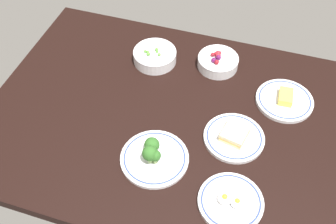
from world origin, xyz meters
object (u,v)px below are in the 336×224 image
(plate_broccoli, at_px, (154,156))
(plate_sandwich, at_px, (234,137))
(bowl_peas, at_px, (155,56))
(plate_cheese, at_px, (285,100))
(plate_eggs, at_px, (231,202))
(bowl_berries, at_px, (218,61))

(plate_broccoli, xyz_separation_m, plate_sandwich, (-0.24, -0.16, -0.01))
(bowl_peas, height_order, plate_cheese, bowl_peas)
(bowl_peas, bearing_deg, plate_eggs, 128.46)
(plate_broccoli, xyz_separation_m, bowl_berries, (-0.10, -0.50, 0.01))
(plate_broccoli, distance_m, plate_eggs, 0.29)
(plate_broccoli, xyz_separation_m, bowl_peas, (0.15, -0.46, 0.01))
(plate_broccoli, distance_m, bowl_peas, 0.48)
(plate_cheese, xyz_separation_m, bowl_berries, (0.28, -0.11, 0.02))
(bowl_berries, bearing_deg, plate_sandwich, 112.07)
(bowl_peas, distance_m, plate_cheese, 0.53)
(plate_cheese, bearing_deg, plate_broccoli, 45.71)
(plate_broccoli, bearing_deg, bowl_peas, -71.65)
(plate_broccoli, relative_size, plate_eggs, 1.13)
(bowl_berries, bearing_deg, plate_cheese, 158.13)
(plate_broccoli, relative_size, plate_sandwich, 1.08)
(plate_cheese, bearing_deg, plate_eggs, 77.46)
(plate_cheese, bearing_deg, bowl_peas, -7.25)
(bowl_peas, relative_size, plate_sandwich, 0.83)
(plate_eggs, distance_m, bowl_berries, 0.61)
(plate_broccoli, distance_m, bowl_berries, 0.51)
(bowl_peas, height_order, plate_eggs, bowl_peas)
(plate_broccoli, bearing_deg, plate_sandwich, -145.21)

